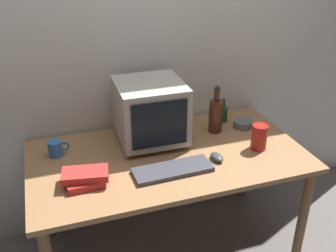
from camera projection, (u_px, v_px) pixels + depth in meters
name	position (u px, v px, depth m)	size (l,w,h in m)	color
ground_plane	(168.00, 247.00, 2.55)	(6.00, 6.00, 0.00)	slate
back_wall	(143.00, 39.00, 2.38)	(4.00, 0.08, 2.50)	silver
desk	(168.00, 166.00, 2.26)	(1.55, 0.83, 0.71)	#9E7047
crt_monitor	(150.00, 112.00, 2.28)	(0.39, 0.39, 0.37)	#B2AD9E
keyboard	(173.00, 170.00, 2.06)	(0.42, 0.15, 0.02)	#3F3F47
computer_mouse	(217.00, 157.00, 2.16)	(0.06, 0.10, 0.04)	#3F3F47
bottle_tall	(216.00, 115.00, 2.42)	(0.09, 0.09, 0.31)	#472314
bottle_short	(223.00, 113.00, 2.57)	(0.07, 0.07, 0.16)	#1E4C23
book_stack	(85.00, 178.00, 1.95)	(0.25, 0.16, 0.07)	red
mug	(56.00, 148.00, 2.20)	(0.12, 0.08, 0.09)	#3370B2
cd_spindle	(243.00, 124.00, 2.51)	(0.12, 0.12, 0.04)	#595B66
metal_canister	(259.00, 137.00, 2.25)	(0.09, 0.09, 0.15)	#A51E19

